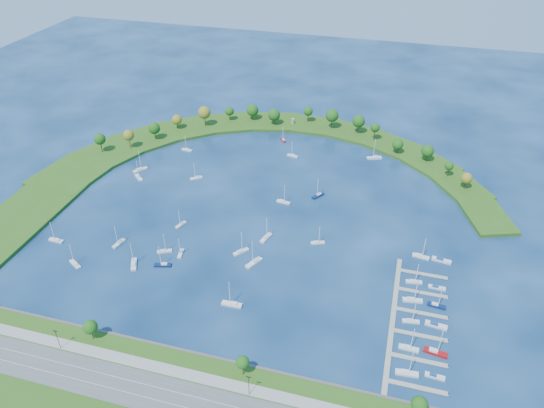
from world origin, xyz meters
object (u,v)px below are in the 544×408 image
(moored_boat_3, at_px, (241,251))
(docked_boat_4, at_px, (411,321))
(moored_boat_0, at_px, (318,242))
(docked_boat_7, at_px, (436,305))
(moored_boat_20, at_px, (196,177))
(moored_boat_10, at_px, (283,201))
(moored_boat_1, at_px, (181,224))
(moored_boat_12, at_px, (266,237))
(moored_boat_21, at_px, (283,139))
(moored_boat_2, at_px, (119,243))
(moored_boat_16, at_px, (254,262))
(dock_system, at_px, (410,322))
(docked_boat_1, at_px, (435,376))
(docked_boat_10, at_px, (421,256))
(moored_boat_13, at_px, (293,155))
(moored_boat_14, at_px, (140,169))
(moored_boat_11, at_px, (164,251))
(docked_boat_2, at_px, (409,348))
(docked_boat_0, at_px, (407,373))
(moored_boat_19, at_px, (232,304))
(moored_boat_6, at_px, (181,253))
(docked_boat_3, at_px, (435,352))
(moored_boat_4, at_px, (318,195))
(moored_boat_5, at_px, (56,240))
(moored_boat_18, at_px, (134,264))
(moored_boat_7, at_px, (163,264))
(docked_boat_11, at_px, (441,260))
(moored_boat_8, at_px, (374,157))
(moored_boat_9, at_px, (139,177))
(docked_boat_6, at_px, (412,300))
(docked_boat_5, at_px, (436,325))
(docked_boat_8, at_px, (414,281))
(docked_boat_9, at_px, (437,287))
(harbor_tower, at_px, (293,121))
(moored_boat_15, at_px, (75,264))

(moored_boat_3, xyz_separation_m, docked_boat_4, (85.35, -24.73, -0.05))
(moored_boat_0, bearing_deg, docked_boat_7, -48.03)
(docked_boat_7, bearing_deg, moored_boat_20, 160.05)
(moored_boat_10, bearing_deg, moored_boat_1, -134.86)
(moored_boat_12, relative_size, moored_boat_21, 1.25)
(moored_boat_2, bearing_deg, moored_boat_16, 106.08)
(moored_boat_3, height_order, moored_boat_20, moored_boat_3)
(moored_boat_1, xyz_separation_m, docked_boat_4, (124.12, -38.03, 0.01))
(dock_system, distance_m, docked_boat_1, 28.29)
(docked_boat_10, bearing_deg, moored_boat_3, -157.69)
(moored_boat_0, bearing_deg, moored_boat_3, -174.78)
(moored_boat_13, bearing_deg, moored_boat_1, 81.21)
(moored_boat_3, distance_m, moored_boat_14, 106.86)
(moored_boat_11, relative_size, docked_boat_2, 0.92)
(docked_boat_0, bearing_deg, moored_boat_11, 156.28)
(moored_boat_19, bearing_deg, moored_boat_6, -36.97)
(docked_boat_3, bearing_deg, moored_boat_4, 132.67)
(moored_boat_5, height_order, moored_boat_18, moored_boat_18)
(moored_boat_7, relative_size, moored_boat_11, 1.11)
(moored_boat_12, bearing_deg, docked_boat_11, -70.06)
(dock_system, xyz_separation_m, moored_boat_8, (-31.08, 141.98, 0.63))
(moored_boat_18, xyz_separation_m, docked_boat_4, (132.75, -1.26, -0.07))
(docked_boat_7, bearing_deg, moored_boat_13, 135.66)
(moored_boat_12, height_order, docked_boat_3, docked_boat_3)
(moored_boat_20, bearing_deg, moored_boat_9, -22.91)
(moored_boat_16, bearing_deg, moored_boat_8, -172.75)
(docked_boat_11, bearing_deg, docked_boat_1, -82.76)
(docked_boat_0, height_order, docked_boat_6, docked_boat_0)
(moored_boat_16, height_order, docked_boat_5, moored_boat_16)
(moored_boat_16, relative_size, moored_boat_18, 1.07)
(docked_boat_8, xyz_separation_m, docked_boat_9, (10.45, -1.06, -0.30))
(moored_boat_1, relative_size, moored_boat_21, 1.00)
(moored_boat_2, bearing_deg, moored_boat_11, 103.86)
(harbor_tower, height_order, moored_boat_10, moored_boat_10)
(moored_boat_15, bearing_deg, moored_boat_16, -133.51)
(docked_boat_10, bearing_deg, docked_boat_8, -87.91)
(moored_boat_19, height_order, docked_boat_5, moored_boat_19)
(moored_boat_9, xyz_separation_m, docked_boat_4, (169.87, -76.56, -0.05))
(moored_boat_4, bearing_deg, docked_boat_8, 76.44)
(moored_boat_0, height_order, moored_boat_20, moored_boat_20)
(moored_boat_1, xyz_separation_m, moored_boat_7, (5.24, -33.30, 0.05))
(docked_boat_3, xyz_separation_m, docked_boat_11, (1.87, 59.97, -0.26))
(dock_system, distance_m, moored_boat_5, 180.92)
(moored_boat_6, relative_size, docked_boat_8, 0.93)
(moored_boat_8, xyz_separation_m, moored_boat_21, (-64.90, 8.98, -0.12))
(moored_boat_13, height_order, docked_boat_0, docked_boat_0)
(docked_boat_4, bearing_deg, moored_boat_2, 166.46)
(moored_boat_5, bearing_deg, harbor_tower, -114.23)
(moored_boat_12, relative_size, docked_boat_1, 1.68)
(moored_boat_5, relative_size, docked_boat_3, 0.86)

